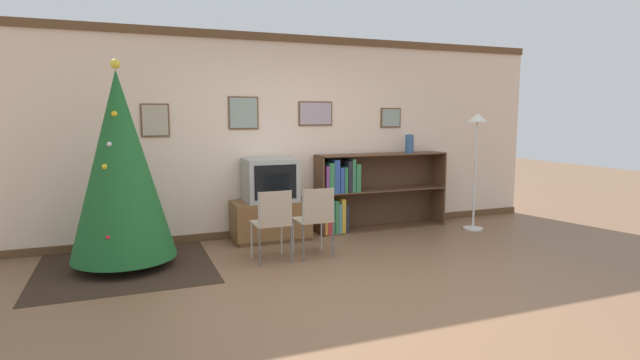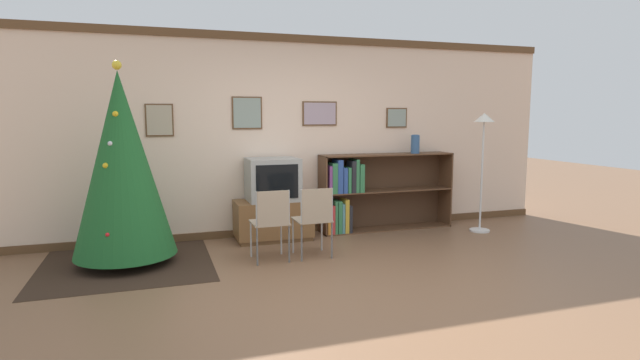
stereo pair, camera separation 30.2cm
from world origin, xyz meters
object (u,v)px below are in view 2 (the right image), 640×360
at_px(folding_chair_left, 271,220).
at_px(standing_lamp, 483,141).
at_px(tv_console, 273,220).
at_px(vase, 415,144).
at_px(bookshelf, 363,193).
at_px(television, 273,179).
at_px(christmas_tree, 122,165).
at_px(folding_chair_right, 314,218).

relative_size(folding_chair_left, standing_lamp, 0.49).
bearing_deg(tv_console, vase, 1.21).
distance_m(folding_chair_left, bookshelf, 1.92).
height_order(television, vase, vase).
relative_size(tv_console, folding_chair_left, 1.21).
height_order(christmas_tree, bookshelf, christmas_tree).
bearing_deg(bookshelf, folding_chair_left, -145.78).
xyz_separation_m(christmas_tree, television, (1.79, 0.54, -0.30)).
bearing_deg(folding_chair_right, standing_lamp, 10.98).
distance_m(folding_chair_right, vase, 2.25).
relative_size(christmas_tree, television, 3.32).
height_order(bookshelf, standing_lamp, standing_lamp).
distance_m(christmas_tree, standing_lamp, 4.68).
distance_m(television, folding_chair_left, 1.06).
bearing_deg(christmas_tree, folding_chair_right, -12.17).
relative_size(tv_console, bookshelf, 0.51).
xyz_separation_m(television, vase, (2.11, 0.05, 0.42)).
bearing_deg(tv_console, television, -90.00).
height_order(christmas_tree, television, christmas_tree).
height_order(tv_console, folding_chair_left, folding_chair_left).
bearing_deg(standing_lamp, vase, 146.25).
distance_m(christmas_tree, folding_chair_right, 2.18).
distance_m(folding_chair_left, folding_chair_right, 0.50).
height_order(tv_console, vase, vase).
bearing_deg(vase, folding_chair_right, -151.07).
bearing_deg(bookshelf, television, -175.81).
bearing_deg(christmas_tree, folding_chair_left, -15.98).
relative_size(bookshelf, standing_lamp, 1.18).
distance_m(tv_console, bookshelf, 1.36).
distance_m(folding_chair_right, standing_lamp, 2.80).
distance_m(christmas_tree, tv_console, 2.05).
distance_m(television, folding_chair_right, 1.06).
bearing_deg(television, folding_chair_left, -104.46).
relative_size(tv_console, folding_chair_right, 1.21).
height_order(christmas_tree, folding_chair_right, christmas_tree).
relative_size(tv_console, standing_lamp, 0.60).
bearing_deg(television, vase, 1.28).
relative_size(folding_chair_right, bookshelf, 0.42).
xyz_separation_m(bookshelf, standing_lamp, (1.55, -0.57, 0.73)).
xyz_separation_m(television, folding_chair_right, (0.25, -0.98, -0.33)).
xyz_separation_m(vase, standing_lamp, (0.77, -0.52, 0.05)).
height_order(television, folding_chair_right, television).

